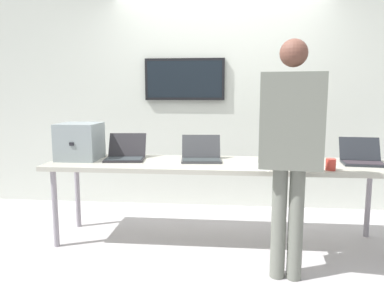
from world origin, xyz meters
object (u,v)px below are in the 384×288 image
laptop_station_0 (126,154)px  laptop_station_1 (201,155)px  person (290,137)px  coffee_mug (331,164)px  laptop_station_2 (280,155)px  workbench (217,168)px  equipment_box (80,141)px  laptop_station_3 (362,158)px

laptop_station_0 → laptop_station_1: size_ratio=1.00×
person → coffee_mug: bearing=42.9°
laptop_station_0 → laptop_station_2: (1.46, 0.02, 0.01)m
workbench → person: bearing=-49.1°
workbench → laptop_station_0: (-0.88, 0.07, 0.10)m
laptop_station_0 → person: (1.42, -0.70, 0.26)m
laptop_station_0 → coffee_mug: laptop_station_0 is taller
person → coffee_mug: size_ratio=18.32×
laptop_station_2 → person: size_ratio=0.19×
coffee_mug → laptop_station_2: bearing=137.0°
laptop_station_0 → person: person is taller
equipment_box → laptop_station_2: size_ratio=1.13×
equipment_box → laptop_station_0: bearing=4.2°
laptop_station_1 → person: (0.69, -0.70, 0.26)m
laptop_station_3 → person: bearing=-137.8°
workbench → laptop_station_1: bearing=152.9°
equipment_box → laptop_station_1: equipment_box is taller
workbench → coffee_mug: size_ratio=32.24×
laptop_station_1 → coffee_mug: 1.14m
equipment_box → person: 1.98m
laptop_station_1 → laptop_station_3: laptop_station_1 is taller
workbench → laptop_station_2: 0.59m
laptop_station_1 → laptop_station_3: size_ratio=1.02×
laptop_station_0 → laptop_station_3: laptop_station_0 is taller
person → coffee_mug: person is taller
equipment_box → laptop_station_1: (1.16, 0.04, -0.12)m
equipment_box → laptop_station_2: equipment_box is taller
laptop_station_2 → equipment_box: bearing=-178.5°
laptop_station_1 → laptop_station_0: bearing=-179.6°
workbench → laptop_station_1: laptop_station_1 is taller
equipment_box → person: bearing=-19.7°
equipment_box → laptop_station_0: size_ratio=0.96×
laptop_station_2 → person: person is taller
laptop_station_3 → coffee_mug: 0.48m
laptop_station_1 → laptop_station_3: bearing=-0.4°
equipment_box → laptop_station_1: 1.17m
laptop_station_3 → laptop_station_2: bearing=178.3°
workbench → coffee_mug: coffee_mug is taller
laptop_station_2 → coffee_mug: bearing=-43.0°
laptop_station_0 → person: 1.60m
workbench → laptop_station_2: laptop_station_2 is taller
laptop_station_0 → coffee_mug: 1.85m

